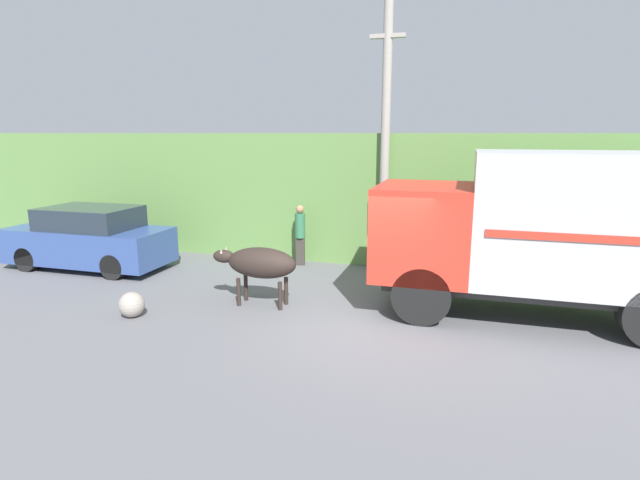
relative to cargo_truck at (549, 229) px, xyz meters
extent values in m
plane|color=slate|center=(-3.39, -1.12, -1.84)|extent=(60.00, 60.00, 0.00)
cube|color=#608C47|center=(-3.39, 5.55, -0.01)|extent=(32.00, 5.06, 3.66)
cube|color=#2D2D2D|center=(-0.17, 0.03, -1.18)|extent=(5.88, 1.90, 0.18)
cube|color=red|center=(-2.41, 0.03, -0.15)|extent=(1.92, 2.38, 1.86)
cube|color=#232D38|center=(-3.39, 0.03, 0.18)|extent=(0.04, 2.02, 0.65)
cube|color=#BCBCC1|center=(0.79, 0.03, 0.20)|extent=(4.48, 2.38, 2.57)
cube|color=red|center=(0.79, -1.17, 0.07)|extent=(4.03, 0.03, 0.14)
cylinder|color=black|center=(-2.32, -0.90, -1.27)|extent=(1.15, 0.52, 1.15)
ellipsoid|color=#2D231E|center=(-5.71, -0.86, -0.89)|extent=(1.54, 0.67, 0.67)
ellipsoid|color=#2D231E|center=(-6.60, -0.86, -0.81)|extent=(0.50, 0.29, 0.29)
cone|color=#B7AD93|center=(-6.60, -0.97, -0.67)|extent=(0.06, 0.06, 0.11)
cone|color=#B7AD93|center=(-6.60, -0.75, -0.67)|extent=(0.06, 0.06, 0.11)
cylinder|color=#2D231E|center=(-6.18, -1.04, -1.53)|extent=(0.09, 0.09, 0.61)
cylinder|color=#2D231E|center=(-6.18, -0.68, -1.53)|extent=(0.09, 0.09, 0.61)
cylinder|color=#2D231E|center=(-5.23, -1.04, -1.53)|extent=(0.09, 0.09, 0.61)
cylinder|color=#2D231E|center=(-5.23, -0.68, -1.53)|extent=(0.09, 0.09, 0.61)
cube|color=#334C8C|center=(-11.50, 0.67, -1.19)|extent=(4.45, 1.81, 0.94)
cube|color=#232D38|center=(-11.39, 0.67, -0.43)|extent=(2.45, 1.66, 0.58)
cylinder|color=black|center=(-12.88, -0.09, -1.51)|extent=(0.66, 0.29, 0.66)
cylinder|color=black|center=(-10.12, -0.09, -1.51)|extent=(0.66, 0.29, 0.66)
cube|color=#38332D|center=(-6.00, 2.58, -1.44)|extent=(0.27, 0.20, 0.79)
cylinder|color=#33724C|center=(-6.00, 2.58, -0.70)|extent=(0.34, 0.34, 0.69)
sphere|color=#A87A56|center=(-6.00, 2.58, -0.25)|extent=(0.23, 0.23, 0.23)
cylinder|color=#9E998E|center=(-3.71, 2.81, 1.59)|extent=(0.24, 0.24, 6.87)
cube|color=#9E998E|center=(-3.71, 2.81, 4.20)|extent=(0.90, 0.19, 0.10)
sphere|color=gray|center=(-7.97, -2.28, -1.58)|extent=(0.52, 0.52, 0.52)
camera|label=1|loc=(-1.60, -10.41, 1.82)|focal=28.00mm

